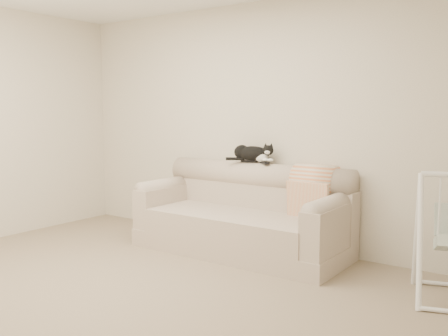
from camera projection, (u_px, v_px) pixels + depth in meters
name	position (u px, v px, depth m)	size (l,w,h in m)	color
ground_plane	(124.00, 295.00, 3.94)	(5.00, 5.00, 0.00)	#7D6957
room_shell	(119.00, 100.00, 3.76)	(5.04, 4.04, 2.60)	beige
sofa	(244.00, 217.00, 5.16)	(2.20, 0.93, 0.90)	#A28F80
remote_a	(249.00, 161.00, 5.35)	(0.19, 0.09, 0.03)	black
remote_b	(265.00, 163.00, 5.21)	(0.16, 0.14, 0.02)	black
tuxedo_cat	(253.00, 153.00, 5.30)	(0.52, 0.30, 0.21)	black
throw_blanket	(315.00, 185.00, 4.90)	(0.43, 0.38, 0.58)	#E5824B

